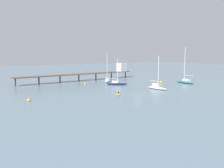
{
  "coord_description": "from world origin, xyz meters",
  "views": [
    {
      "loc": [
        -44.72,
        -57.09,
        11.7
      ],
      "look_at": [
        0.0,
        14.28,
        1.5
      ],
      "focal_mm": 40.51,
      "sensor_mm": 36.0,
      "label": 1
    }
  ],
  "objects_px": {
    "sailboat_navy": "(116,83)",
    "mooring_buoy_far": "(29,100)",
    "sailboat_teal": "(185,81)",
    "mooring_buoy_inner": "(161,82)",
    "sailboat_cream": "(107,80)",
    "pier": "(98,71)",
    "dinghy_yellow": "(118,94)",
    "mooring_buoy_outer": "(85,84)",
    "sailboat_white": "(157,87)"
  },
  "relations": [
    {
      "from": "sailboat_navy",
      "to": "mooring_buoy_far",
      "type": "xyz_separation_m",
      "value": [
        -36.27,
        -16.57,
        -0.27
      ]
    },
    {
      "from": "sailboat_teal",
      "to": "mooring_buoy_inner",
      "type": "height_order",
      "value": "sailboat_teal"
    },
    {
      "from": "sailboat_teal",
      "to": "sailboat_cream",
      "type": "bearing_deg",
      "value": 137.83
    },
    {
      "from": "pier",
      "to": "dinghy_yellow",
      "type": "bearing_deg",
      "value": -111.58
    },
    {
      "from": "mooring_buoy_inner",
      "to": "mooring_buoy_outer",
      "type": "distance_m",
      "value": 29.94
    },
    {
      "from": "sailboat_white",
      "to": "mooring_buoy_far",
      "type": "xyz_separation_m",
      "value": [
        -41.4,
        0.12,
        -0.35
      ]
    },
    {
      "from": "sailboat_navy",
      "to": "pier",
      "type": "bearing_deg",
      "value": 79.78
    },
    {
      "from": "sailboat_white",
      "to": "mooring_buoy_outer",
      "type": "distance_m",
      "value": 27.84
    },
    {
      "from": "sailboat_white",
      "to": "sailboat_navy",
      "type": "xyz_separation_m",
      "value": [
        -5.13,
        16.69,
        -0.08
      ]
    },
    {
      "from": "dinghy_yellow",
      "to": "pier",
      "type": "bearing_deg",
      "value": 68.42
    },
    {
      "from": "mooring_buoy_far",
      "to": "mooring_buoy_inner",
      "type": "distance_m",
      "value": 55.16
    },
    {
      "from": "sailboat_white",
      "to": "dinghy_yellow",
      "type": "relative_size",
      "value": 4.25
    },
    {
      "from": "sailboat_navy",
      "to": "sailboat_teal",
      "type": "relative_size",
      "value": 0.71
    },
    {
      "from": "sailboat_cream",
      "to": "sailboat_teal",
      "type": "relative_size",
      "value": 0.86
    },
    {
      "from": "dinghy_yellow",
      "to": "mooring_buoy_inner",
      "type": "xyz_separation_m",
      "value": [
        29.93,
        14.73,
        0.23
      ]
    },
    {
      "from": "mooring_buoy_inner",
      "to": "pier",
      "type": "bearing_deg",
      "value": 118.77
    },
    {
      "from": "mooring_buoy_far",
      "to": "sailboat_cream",
      "type": "bearing_deg",
      "value": 35.33
    },
    {
      "from": "pier",
      "to": "mooring_buoy_far",
      "type": "bearing_deg",
      "value": -137.22
    },
    {
      "from": "mooring_buoy_far",
      "to": "sailboat_navy",
      "type": "bearing_deg",
      "value": 24.55
    },
    {
      "from": "pier",
      "to": "mooring_buoy_inner",
      "type": "height_order",
      "value": "pier"
    },
    {
      "from": "sailboat_white",
      "to": "mooring_buoy_outer",
      "type": "xyz_separation_m",
      "value": [
        -14.88,
        23.53,
        -0.41
      ]
    },
    {
      "from": "dinghy_yellow",
      "to": "mooring_buoy_outer",
      "type": "distance_m",
      "value": 26.8
    },
    {
      "from": "dinghy_yellow",
      "to": "sailboat_cream",
      "type": "bearing_deg",
      "value": 64.32
    },
    {
      "from": "pier",
      "to": "sailboat_white",
      "type": "distance_m",
      "value": 37.25
    },
    {
      "from": "sailboat_navy",
      "to": "sailboat_cream",
      "type": "distance_m",
      "value": 11.28
    },
    {
      "from": "dinghy_yellow",
      "to": "mooring_buoy_outer",
      "type": "height_order",
      "value": "dinghy_yellow"
    },
    {
      "from": "sailboat_teal",
      "to": "sailboat_white",
      "type": "bearing_deg",
      "value": -162.51
    },
    {
      "from": "mooring_buoy_inner",
      "to": "sailboat_navy",
      "type": "bearing_deg",
      "value": 163.87
    },
    {
      "from": "sailboat_navy",
      "to": "mooring_buoy_outer",
      "type": "height_order",
      "value": "sailboat_navy"
    },
    {
      "from": "mooring_buoy_inner",
      "to": "dinghy_yellow",
      "type": "bearing_deg",
      "value": -153.79
    },
    {
      "from": "pier",
      "to": "mooring_buoy_far",
      "type": "relative_size",
      "value": 72.44
    },
    {
      "from": "sailboat_white",
      "to": "sailboat_cream",
      "type": "height_order",
      "value": "sailboat_cream"
    },
    {
      "from": "sailboat_cream",
      "to": "mooring_buoy_inner",
      "type": "distance_m",
      "value": 22.08
    },
    {
      "from": "mooring_buoy_outer",
      "to": "sailboat_cream",
      "type": "bearing_deg",
      "value": 18.54
    },
    {
      "from": "sailboat_navy",
      "to": "sailboat_white",
      "type": "bearing_deg",
      "value": -72.92
    },
    {
      "from": "sailboat_white",
      "to": "mooring_buoy_far",
      "type": "distance_m",
      "value": 41.4
    },
    {
      "from": "sailboat_white",
      "to": "sailboat_navy",
      "type": "height_order",
      "value": "sailboat_white"
    },
    {
      "from": "sailboat_navy",
      "to": "mooring_buoy_inner",
      "type": "xyz_separation_m",
      "value": [
        17.69,
        -5.12,
        -0.21
      ]
    },
    {
      "from": "mooring_buoy_far",
      "to": "mooring_buoy_outer",
      "type": "distance_m",
      "value": 35.37
    },
    {
      "from": "sailboat_white",
      "to": "mooring_buoy_far",
      "type": "relative_size",
      "value": 14.43
    },
    {
      "from": "sailboat_teal",
      "to": "dinghy_yellow",
      "type": "height_order",
      "value": "sailboat_teal"
    },
    {
      "from": "sailboat_cream",
      "to": "mooring_buoy_outer",
      "type": "bearing_deg",
      "value": -161.46
    },
    {
      "from": "sailboat_navy",
      "to": "mooring_buoy_outer",
      "type": "xyz_separation_m",
      "value": [
        -9.75,
        6.84,
        -0.33
      ]
    },
    {
      "from": "sailboat_navy",
      "to": "sailboat_teal",
      "type": "height_order",
      "value": "sailboat_teal"
    },
    {
      "from": "sailboat_teal",
      "to": "mooring_buoy_inner",
      "type": "distance_m",
      "value": 9.63
    },
    {
      "from": "sailboat_cream",
      "to": "dinghy_yellow",
      "type": "relative_size",
      "value": 4.7
    },
    {
      "from": "pier",
      "to": "mooring_buoy_inner",
      "type": "distance_m",
      "value": 29.31
    },
    {
      "from": "pier",
      "to": "sailboat_white",
      "type": "relative_size",
      "value": 5.02
    },
    {
      "from": "mooring_buoy_inner",
      "to": "mooring_buoy_outer",
      "type": "bearing_deg",
      "value": 156.46
    },
    {
      "from": "dinghy_yellow",
      "to": "sailboat_white",
      "type": "bearing_deg",
      "value": 10.32
    }
  ]
}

